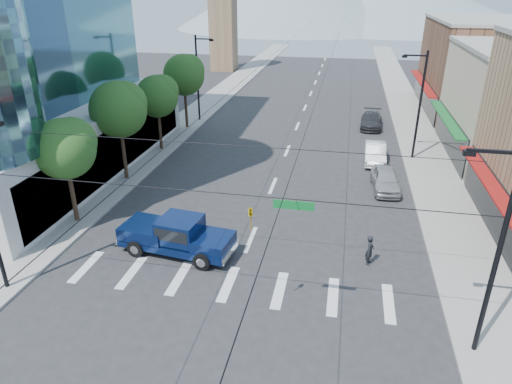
# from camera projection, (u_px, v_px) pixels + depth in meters

# --- Properties ---
(ground) EXTENTS (160.00, 160.00, 0.00)m
(ground) POSITION_uv_depth(u_px,v_px,m) (225.00, 303.00, 21.50)
(ground) COLOR #28282B
(ground) RESTS_ON ground
(sidewalk_left) EXTENTS (4.00, 120.00, 0.15)m
(sidewalk_left) POSITION_uv_depth(u_px,v_px,m) (214.00, 99.00, 59.28)
(sidewalk_left) COLOR gray
(sidewalk_left) RESTS_ON ground
(sidewalk_right) EXTENTS (4.00, 120.00, 0.15)m
(sidewalk_right) POSITION_uv_depth(u_px,v_px,m) (406.00, 108.00, 55.00)
(sidewalk_right) COLOR gray
(sidewalk_right) RESTS_ON ground
(shop_far) EXTENTS (12.00, 18.00, 10.00)m
(shop_far) POSITION_uv_depth(u_px,v_px,m) (485.00, 68.00, 51.53)
(shop_far) COLOR brown
(shop_far) RESTS_ON ground
(clock_tower) EXTENTS (4.80, 4.80, 20.40)m
(clock_tower) POSITION_uv_depth(u_px,v_px,m) (223.00, 4.00, 75.30)
(clock_tower) COLOR #8C6B4C
(clock_tower) RESTS_ON ground
(tree_near) EXTENTS (3.65, 3.64, 6.71)m
(tree_near) POSITION_uv_depth(u_px,v_px,m) (67.00, 147.00, 26.83)
(tree_near) COLOR black
(tree_near) RESTS_ON ground
(tree_midnear) EXTENTS (4.09, 4.09, 7.52)m
(tree_midnear) POSITION_uv_depth(u_px,v_px,m) (120.00, 108.00, 32.82)
(tree_midnear) COLOR black
(tree_midnear) RESTS_ON ground
(tree_midfar) EXTENTS (3.65, 3.64, 6.71)m
(tree_midfar) POSITION_uv_depth(u_px,v_px,m) (159.00, 95.00, 39.32)
(tree_midfar) COLOR black
(tree_midfar) RESTS_ON ground
(tree_far) EXTENTS (4.09, 4.09, 7.52)m
(tree_far) POSITION_uv_depth(u_px,v_px,m) (185.00, 74.00, 45.31)
(tree_far) COLOR black
(tree_far) RESTS_ON ground
(signal_rig) EXTENTS (21.80, 0.20, 9.00)m
(signal_rig) POSITION_uv_depth(u_px,v_px,m) (220.00, 227.00, 18.64)
(signal_rig) COLOR black
(signal_rig) RESTS_ON ground
(lamp_pole_nw) EXTENTS (2.00, 0.25, 9.00)m
(lamp_pole_nw) POSITION_uv_depth(u_px,v_px,m) (199.00, 75.00, 48.10)
(lamp_pole_nw) COLOR black
(lamp_pole_nw) RESTS_ON ground
(lamp_pole_ne) EXTENTS (2.00, 0.25, 9.00)m
(lamp_pole_ne) POSITION_uv_depth(u_px,v_px,m) (419.00, 102.00, 37.16)
(lamp_pole_ne) COLOR black
(lamp_pole_ne) RESTS_ON ground
(pickup_truck) EXTENTS (6.63, 3.12, 2.17)m
(pickup_truck) POSITION_uv_depth(u_px,v_px,m) (176.00, 235.00, 25.12)
(pickup_truck) COLOR #08173F
(pickup_truck) RESTS_ON ground
(pedestrian) EXTENTS (0.54, 0.69, 1.69)m
(pedestrian) POSITION_uv_depth(u_px,v_px,m) (370.00, 250.00, 24.21)
(pedestrian) COLOR black
(pedestrian) RESTS_ON ground
(parked_car_near) EXTENTS (2.16, 4.72, 1.57)m
(parked_car_near) POSITION_uv_depth(u_px,v_px,m) (385.00, 180.00, 33.07)
(parked_car_near) COLOR #AEAEB3
(parked_car_near) RESTS_ON ground
(parked_car_mid) EXTENTS (1.72, 4.80, 1.58)m
(parked_car_mid) POSITION_uv_depth(u_px,v_px,m) (375.00, 153.00, 38.29)
(parked_car_mid) COLOR white
(parked_car_mid) RESTS_ON ground
(parked_car_far) EXTENTS (2.42, 5.34, 1.52)m
(parked_car_far) POSITION_uv_depth(u_px,v_px,m) (371.00, 120.00, 47.51)
(parked_car_far) COLOR #2F2F32
(parked_car_far) RESTS_ON ground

